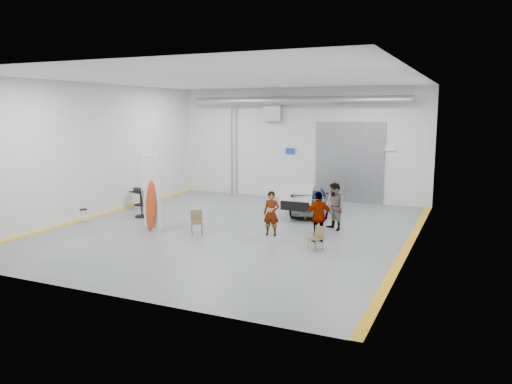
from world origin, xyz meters
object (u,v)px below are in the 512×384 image
at_px(surfboard_display, 152,198).
at_px(folding_chair_far, 316,243).
at_px(sedan_car, 310,200).
at_px(work_table, 140,192).
at_px(person_b, 335,207).
at_px(person_c, 319,217).
at_px(folding_chair_near, 197,227).
at_px(office_chair, 143,206).
at_px(person_a, 271,213).
at_px(shop_stool, 84,216).

relative_size(surfboard_display, folding_chair_far, 3.87).
xyz_separation_m(sedan_car, work_table, (-8.05, -2.30, 0.18)).
xyz_separation_m(person_b, folding_chair_far, (0.25, -3.28, -0.69)).
distance_m(person_c, folding_chair_near, 4.75).
distance_m(folding_chair_near, work_table, 6.48).
relative_size(sedan_car, folding_chair_near, 4.57).
height_order(person_c, folding_chair_near, person_c).
distance_m(person_c, work_table, 10.33).
bearing_deg(person_c, folding_chair_near, -23.62).
distance_m(person_b, folding_chair_near, 5.56).
relative_size(person_b, folding_chair_far, 2.24).
height_order(work_table, office_chair, office_chair).
xyz_separation_m(person_a, person_b, (1.98, 1.88, 0.09)).
bearing_deg(folding_chair_far, person_b, 120.05).
bearing_deg(person_b, shop_stool, -123.71).
relative_size(sedan_car, work_table, 3.05).
xyz_separation_m(person_c, shop_stool, (-10.01, -1.26, -0.61)).
xyz_separation_m(shop_stool, work_table, (0.03, 3.91, 0.48)).
height_order(person_c, work_table, person_c).
relative_size(person_a, folding_chair_near, 1.83).
bearing_deg(sedan_car, surfboard_display, 37.13).
relative_size(folding_chair_near, work_table, 0.67).
height_order(person_c, office_chair, person_c).
height_order(person_b, folding_chair_near, person_b).
relative_size(sedan_car, shop_stool, 6.69).
bearing_deg(work_table, surfboard_display, -47.61).
distance_m(person_b, folding_chair_far, 3.36).
relative_size(surfboard_display, office_chair, 2.87).
relative_size(sedan_car, surfboard_display, 1.30).
xyz_separation_m(person_b, surfboard_display, (-6.59, -3.14, 0.38)).
relative_size(folding_chair_far, office_chair, 0.74).
distance_m(sedan_car, person_c, 5.32).
relative_size(person_a, person_c, 0.93).
distance_m(surfboard_display, shop_stool, 3.60).
distance_m(person_c, surfboard_display, 6.67).
bearing_deg(person_c, sedan_car, -103.85).
distance_m(folding_chair_near, office_chair, 4.45).
distance_m(person_b, surfboard_display, 7.31).
height_order(sedan_car, person_a, person_a).
bearing_deg(folding_chair_far, person_c, 128.39).
distance_m(sedan_car, work_table, 8.38).
relative_size(sedan_car, office_chair, 3.75).
distance_m(surfboard_display, folding_chair_near, 2.22).
bearing_deg(sedan_car, work_table, 0.51).
bearing_deg(shop_stool, person_b, 18.15).
relative_size(person_b, work_table, 1.35).
distance_m(sedan_car, shop_stool, 10.19).
bearing_deg(office_chair, work_table, 129.67).
bearing_deg(person_a, surfboard_display, -170.75).
relative_size(person_c, folding_chair_near, 1.97).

